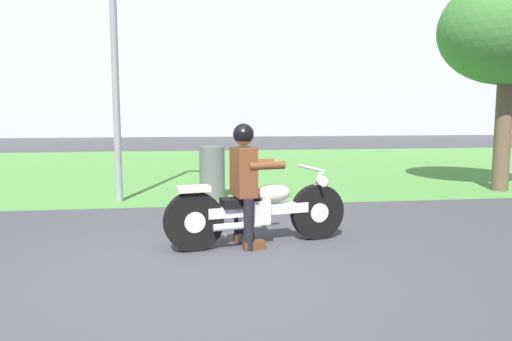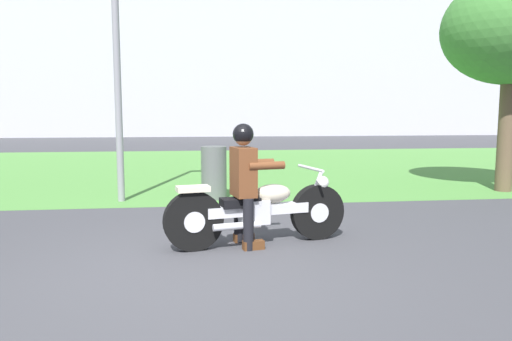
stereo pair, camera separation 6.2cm
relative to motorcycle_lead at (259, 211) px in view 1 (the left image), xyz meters
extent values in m
plane|color=#424247|center=(-0.73, -1.02, -0.40)|extent=(120.00, 120.00, 0.00)
cube|color=#549342|center=(-0.73, 8.45, -0.40)|extent=(60.00, 12.00, 0.01)
cube|color=silver|center=(4.74, 30.68, 5.64)|extent=(56.41, 8.00, 12.09)
cylinder|color=black|center=(0.74, 0.16, -0.07)|extent=(0.68, 0.26, 0.67)
cylinder|color=silver|center=(0.74, 0.16, -0.07)|extent=(0.26, 0.19, 0.23)
cylinder|color=black|center=(-0.75, -0.16, -0.07)|extent=(0.68, 0.26, 0.67)
cylinder|color=silver|center=(-0.75, -0.16, -0.07)|extent=(0.26, 0.19, 0.23)
cube|color=silver|center=(-0.01, 0.00, 0.01)|extent=(1.23, 0.39, 0.12)
cube|color=silver|center=(-0.06, -0.01, -0.01)|extent=(0.36, 0.30, 0.28)
ellipsoid|color=beige|center=(0.17, 0.04, 0.19)|extent=(0.48, 0.33, 0.22)
cube|color=black|center=(-0.22, -0.04, 0.11)|extent=(0.48, 0.33, 0.10)
cube|color=beige|center=(-0.75, -0.16, 0.30)|extent=(0.39, 0.27, 0.06)
cylinder|color=silver|center=(0.69, 0.15, 0.18)|extent=(0.26, 0.10, 0.53)
cylinder|color=silver|center=(0.64, 0.14, 0.47)|extent=(0.17, 0.65, 0.04)
sphere|color=white|center=(0.80, 0.17, 0.29)|extent=(0.16, 0.16, 0.16)
cylinder|color=silver|center=(-0.27, -0.20, -0.13)|extent=(0.55, 0.19, 0.08)
cylinder|color=black|center=(-0.22, 0.14, -0.11)|extent=(0.12, 0.12, 0.59)
cube|color=#593319|center=(-0.16, 0.15, -0.35)|extent=(0.26, 0.15, 0.10)
cylinder|color=black|center=(-0.15, -0.21, -0.11)|extent=(0.12, 0.12, 0.59)
cube|color=#593319|center=(-0.09, -0.20, -0.35)|extent=(0.26, 0.15, 0.10)
cube|color=brown|center=(-0.18, -0.04, 0.46)|extent=(0.29, 0.42, 0.56)
cylinder|color=brown|center=(0.00, 0.18, 0.54)|extent=(0.43, 0.17, 0.09)
cylinder|color=brown|center=(0.07, -0.16, 0.54)|extent=(0.43, 0.17, 0.09)
sphere|color=#996B4C|center=(-0.18, -0.04, 0.86)|extent=(0.20, 0.20, 0.20)
sphere|color=black|center=(-0.18, -0.04, 0.89)|extent=(0.24, 0.24, 0.24)
cylinder|color=brown|center=(5.32, 3.26, 0.70)|extent=(0.31, 0.31, 2.21)
ellipsoid|color=#428438|center=(5.32, 3.26, 2.73)|extent=(2.63, 2.63, 2.10)
cylinder|color=gray|center=(-2.02, 3.07, 2.12)|extent=(0.12, 0.12, 5.06)
cylinder|color=#595E5B|center=(-0.40, 3.13, 0.07)|extent=(0.45, 0.45, 0.94)
camera|label=1|loc=(-0.78, -5.42, 1.12)|focal=33.65mm
camera|label=2|loc=(-0.72, -5.43, 1.12)|focal=33.65mm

